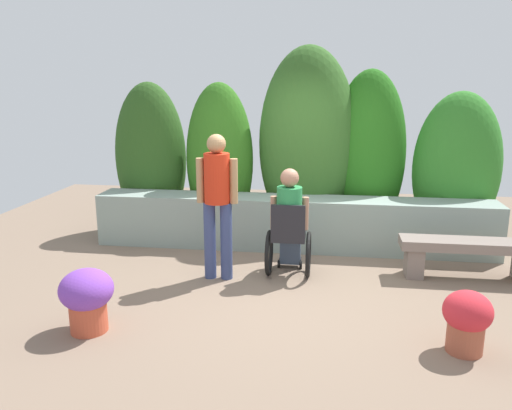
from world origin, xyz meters
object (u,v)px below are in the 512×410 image
stone_bench (470,252)px  person_standing_companion (217,197)px  person_in_wheelchair (289,226)px  flower_pot_purple_near (467,319)px  flower_pot_terracotta_by_wall (87,297)px

stone_bench → person_standing_companion: (-2.98, -0.40, 0.68)m
person_in_wheelchair → person_standing_companion: size_ratio=0.77×
stone_bench → flower_pot_purple_near: (-0.48, -1.80, -0.02)m
flower_pot_terracotta_by_wall → stone_bench: bearing=25.7°
stone_bench → person_standing_companion: 3.08m
flower_pot_purple_near → person_in_wheelchair: bearing=135.8°
person_in_wheelchair → flower_pot_terracotta_by_wall: bearing=-144.9°
person_in_wheelchair → person_standing_companion: (-0.83, -0.24, 0.38)m
stone_bench → person_in_wheelchair: size_ratio=1.23×
person_standing_companion → flower_pot_purple_near: (2.50, -1.39, -0.69)m
stone_bench → flower_pot_purple_near: bearing=-102.7°
person_in_wheelchair → flower_pot_purple_near: bearing=-53.3°
person_standing_companion → stone_bench: bearing=22.3°
person_standing_companion → flower_pot_terracotta_by_wall: 1.88m
stone_bench → flower_pot_terracotta_by_wall: (-3.92, -1.89, 0.02)m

